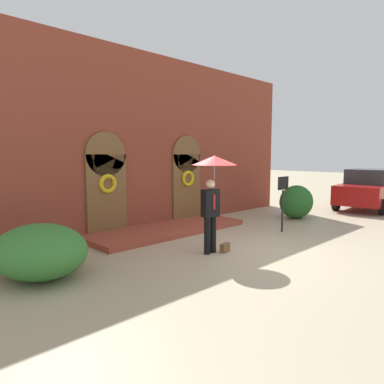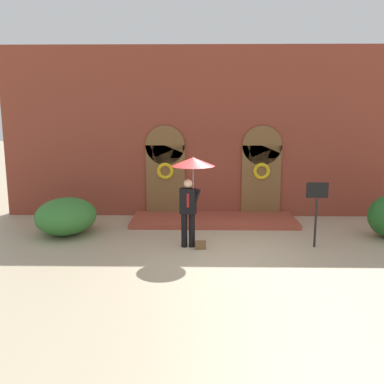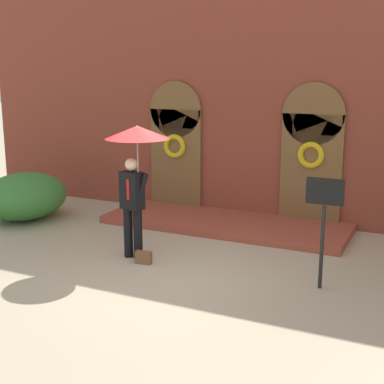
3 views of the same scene
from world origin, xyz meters
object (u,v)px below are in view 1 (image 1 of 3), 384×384
(person_with_umbrella, at_px, (213,175))
(sign_post, at_px, (283,195))
(handbag, at_px, (225,248))
(shrub_right, at_px, (296,202))
(parked_car, at_px, (368,189))
(shrub_left, at_px, (40,251))

(person_with_umbrella, relative_size, sign_post, 1.37)
(handbag, xyz_separation_m, shrub_right, (5.40, 1.11, 0.51))
(handbag, xyz_separation_m, parked_car, (9.75, 0.09, 0.77))
(sign_post, relative_size, shrub_left, 0.84)
(handbag, height_order, sign_post, sign_post)
(person_with_umbrella, relative_size, handbag, 8.44)
(shrub_left, bearing_deg, handbag, -19.60)
(parked_car, bearing_deg, person_with_umbrella, 179.36)
(person_with_umbrella, height_order, parked_car, person_with_umbrella)
(shrub_right, bearing_deg, handbag, -168.37)
(handbag, height_order, shrub_right, shrub_right)
(shrub_left, xyz_separation_m, parked_car, (13.65, -1.30, 0.36))
(shrub_left, bearing_deg, person_with_umbrella, -17.93)
(sign_post, relative_size, shrub_right, 1.22)
(handbag, xyz_separation_m, shrub_left, (-3.90, 1.39, 0.41))
(sign_post, height_order, shrub_left, sign_post)
(shrub_right, bearing_deg, person_with_umbrella, -170.80)
(person_with_umbrella, bearing_deg, handbag, -41.46)
(sign_post, relative_size, parked_car, 0.40)
(parked_car, bearing_deg, handbag, -179.48)
(sign_post, bearing_deg, handbag, -175.48)
(shrub_left, height_order, parked_car, parked_car)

